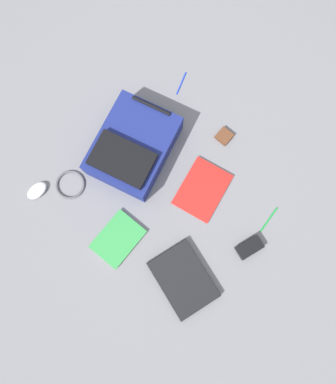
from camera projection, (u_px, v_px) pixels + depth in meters
name	position (u px, v px, depth m)	size (l,w,h in m)	color
ground_plane	(170.00, 189.00, 1.68)	(3.53, 3.53, 0.00)	slate
backpack	(133.00, 147.00, 1.64)	(0.46, 0.52, 0.17)	navy
laptop	(183.00, 279.00, 1.59)	(0.36, 0.29, 0.03)	black
book_manual	(202.00, 190.00, 1.67)	(0.27, 0.32, 0.01)	silver
book_red	(119.00, 240.00, 1.63)	(0.20, 0.26, 0.02)	silver
computer_mouse	(37.00, 191.00, 1.66)	(0.07, 0.11, 0.03)	silver
cable_coil	(70.00, 185.00, 1.68)	(0.15, 0.15, 0.01)	#4C4C51
power_brick	(249.00, 247.00, 1.61)	(0.07, 0.13, 0.03)	black
pen_black	(181.00, 83.00, 1.78)	(0.01, 0.01, 0.14)	#1933B2
pen_blue	(269.00, 219.00, 1.65)	(0.01, 0.01, 0.15)	#198C33
earbud_pouch	(224.00, 136.00, 1.71)	(0.07, 0.07, 0.03)	#59331E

